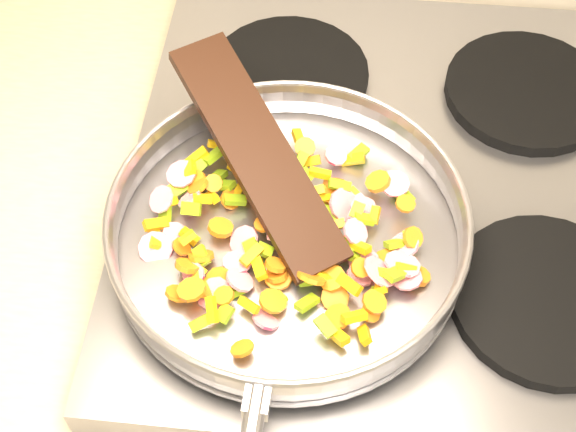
{
  "coord_description": "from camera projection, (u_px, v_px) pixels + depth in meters",
  "views": [
    {
      "loc": [
        -0.77,
        1.12,
        1.63
      ],
      "look_at": [
        -0.82,
        1.56,
        1.0
      ],
      "focal_mm": 50.0,
      "sensor_mm": 36.0,
      "label": 1
    }
  ],
  "objects": [
    {
      "name": "grate_bl",
      "position": [
        289.0,
        74.0,
        0.95
      ],
      "size": [
        0.19,
        0.19,
        0.02
      ],
      "primitive_type": "cylinder",
      "color": "black",
      "rests_on": "cooktop"
    },
    {
      "name": "grate_fr",
      "position": [
        548.0,
        299.0,
        0.78
      ],
      "size": [
        0.19,
        0.19,
        0.02
      ],
      "primitive_type": "cylinder",
      "color": "black",
      "rests_on": "cooktop"
    },
    {
      "name": "saute_pan",
      "position": [
        288.0,
        228.0,
        0.78
      ],
      "size": [
        0.39,
        0.56,
        0.05
      ],
      "rotation": [
        0.0,
        0.0,
        -0.04
      ],
      "color": "#9E9EA5",
      "rests_on": "grate_fl"
    },
    {
      "name": "grate_br",
      "position": [
        526.0,
        91.0,
        0.94
      ],
      "size": [
        0.19,
        0.19,
        0.02
      ],
      "primitive_type": "cylinder",
      "color": "black",
      "rests_on": "cooktop"
    },
    {
      "name": "wooden_spatula",
      "position": [
        258.0,
        153.0,
        0.79
      ],
      "size": [
        0.21,
        0.25,
        0.09
      ],
      "primitive_type": "cube",
      "rotation": [
        0.0,
        -0.27,
        2.19
      ],
      "color": "black",
      "rests_on": "saute_pan"
    },
    {
      "name": "vegetable_heap",
      "position": [
        287.0,
        230.0,
        0.79
      ],
      "size": [
        0.29,
        0.27,
        0.05
      ],
      "color": "red",
      "rests_on": "saute_pan"
    },
    {
      "name": "grate_fl",
      "position": [
        261.0,
        275.0,
        0.79
      ],
      "size": [
        0.19,
        0.19,
        0.02
      ],
      "primitive_type": "cylinder",
      "color": "black",
      "rests_on": "cooktop"
    },
    {
      "name": "cooktop",
      "position": [
        402.0,
        191.0,
        0.89
      ],
      "size": [
        0.6,
        0.6,
        0.04
      ],
      "primitive_type": "cube",
      "color": "#939399",
      "rests_on": "counter_top"
    }
  ]
}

